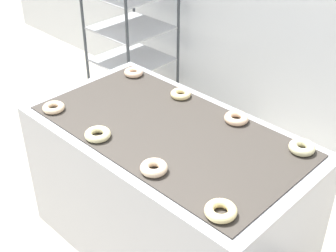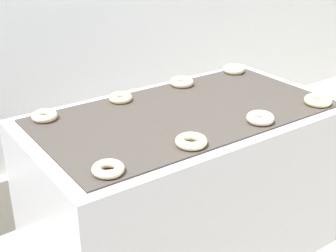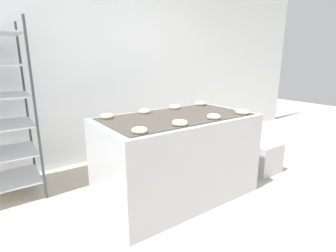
# 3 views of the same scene
# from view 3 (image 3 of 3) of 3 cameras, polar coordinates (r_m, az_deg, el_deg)

# --- Properties ---
(ground_plane) EXTENTS (14.00, 14.00, 0.00)m
(ground_plane) POSITION_cam_3_polar(r_m,az_deg,el_deg) (2.43, 12.21, -20.70)
(ground_plane) COLOR #B2A893
(wall_back) EXTENTS (8.00, 0.05, 2.80)m
(wall_back) POSITION_cam_3_polar(r_m,az_deg,el_deg) (3.74, -12.02, 14.40)
(wall_back) COLOR silver
(wall_back) RESTS_ON ground_plane
(fryer_machine) EXTENTS (1.54, 0.85, 0.85)m
(fryer_machine) POSITION_cam_3_polar(r_m,az_deg,el_deg) (2.67, 1.89, -6.71)
(fryer_machine) COLOR #A8AAB2
(fryer_machine) RESTS_ON ground_plane
(glaze_bin) EXTENTS (0.40, 0.34, 0.38)m
(glaze_bin) POSITION_cam_3_polar(r_m,az_deg,el_deg) (3.49, 19.85, -6.46)
(glaze_bin) COLOR #A8AAB2
(glaze_bin) RESTS_ON ground_plane
(donut_near_left) EXTENTS (0.12, 0.12, 0.03)m
(donut_near_left) POSITION_cam_3_polar(r_m,az_deg,el_deg) (1.98, -6.21, -0.92)
(donut_near_left) COLOR beige
(donut_near_left) RESTS_ON fryer_machine
(donut_near_midleft) EXTENTS (0.13, 0.13, 0.04)m
(donut_near_midleft) POSITION_cam_3_polar(r_m,az_deg,el_deg) (2.19, 2.59, 0.69)
(donut_near_midleft) COLOR beige
(donut_near_midleft) RESTS_ON fryer_machine
(donut_near_midright) EXTENTS (0.13, 0.13, 0.04)m
(donut_near_midright) POSITION_cam_3_polar(r_m,az_deg,el_deg) (2.45, 9.91, 2.04)
(donut_near_midright) COLOR beige
(donut_near_midright) RESTS_ON fryer_machine
(donut_near_right) EXTENTS (0.13, 0.13, 0.04)m
(donut_near_right) POSITION_cam_3_polar(r_m,az_deg,el_deg) (2.74, 15.86, 2.99)
(donut_near_right) COLOR beige
(donut_near_right) RESTS_ON fryer_machine
(donut_far_left) EXTENTS (0.12, 0.12, 0.04)m
(donut_far_left) POSITION_cam_3_polar(r_m,az_deg,el_deg) (2.50, -13.11, 2.09)
(donut_far_left) COLOR beige
(donut_far_left) RESTS_ON fryer_machine
(donut_far_midleft) EXTENTS (0.12, 0.12, 0.04)m
(donut_far_midleft) POSITION_cam_3_polar(r_m,az_deg,el_deg) (2.68, -5.16, 3.20)
(donut_far_midleft) COLOR beige
(donut_far_midleft) RESTS_ON fryer_machine
(donut_far_midright) EXTENTS (0.13, 0.13, 0.04)m
(donut_far_midright) POSITION_cam_3_polar(r_m,az_deg,el_deg) (2.91, 1.47, 4.16)
(donut_far_midright) COLOR beige
(donut_far_midright) RESTS_ON fryer_machine
(donut_far_right) EXTENTS (0.13, 0.13, 0.04)m
(donut_far_right) POSITION_cam_3_polar(r_m,az_deg,el_deg) (3.16, 7.14, 4.92)
(donut_far_right) COLOR beige
(donut_far_right) RESTS_ON fryer_machine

